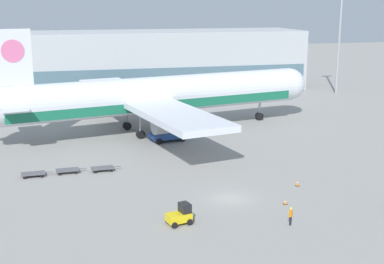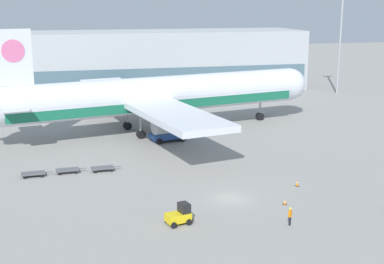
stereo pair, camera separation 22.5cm
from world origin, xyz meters
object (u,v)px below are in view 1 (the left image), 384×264
(ground_crew_near, at_px, (291,215))
(light_mast, at_px, (340,27))
(baggage_dolly_third, at_px, (103,168))
(baggage_dolly_second, at_px, (68,170))
(traffic_cone_near, at_px, (297,183))
(baggage_dolly_lead, at_px, (33,174))
(traffic_cone_far, at_px, (285,202))
(airplane_main, at_px, (152,97))
(scissor_lift_loader, at_px, (167,127))
(baggage_tug_mid, at_px, (180,215))

(ground_crew_near, bearing_deg, light_mast, 16.14)
(light_mast, bearing_deg, baggage_dolly_third, -141.51)
(baggage_dolly_second, distance_m, traffic_cone_near, 28.01)
(baggage_dolly_second, bearing_deg, baggage_dolly_lead, -176.38)
(traffic_cone_near, bearing_deg, traffic_cone_far, -126.57)
(traffic_cone_near, bearing_deg, baggage_dolly_lead, 159.81)
(airplane_main, height_order, ground_crew_near, airplane_main)
(baggage_dolly_second, distance_m, traffic_cone_far, 27.33)
(light_mast, distance_m, baggage_dolly_second, 78.07)
(scissor_lift_loader, relative_size, baggage_dolly_second, 1.53)
(light_mast, xyz_separation_m, baggage_dolly_third, (-57.44, -45.67, -14.85))
(scissor_lift_loader, bearing_deg, airplane_main, 88.10)
(baggage_dolly_second, height_order, ground_crew_near, ground_crew_near)
(baggage_tug_mid, relative_size, baggage_dolly_lead, 0.73)
(scissor_lift_loader, relative_size, baggage_dolly_third, 1.53)
(light_mast, relative_size, baggage_dolly_third, 7.16)
(light_mast, bearing_deg, ground_crew_near, -121.85)
(baggage_tug_mid, bearing_deg, light_mast, 37.09)
(traffic_cone_near, bearing_deg, baggage_dolly_second, 156.07)
(scissor_lift_loader, bearing_deg, baggage_dolly_third, -142.05)
(baggage_dolly_lead, xyz_separation_m, ground_crew_near, (24.26, -21.01, 0.68))
(baggage_dolly_second, bearing_deg, ground_crew_near, -49.35)
(airplane_main, height_order, baggage_tug_mid, airplane_main)
(airplane_main, bearing_deg, traffic_cone_near, -81.00)
(baggage_dolly_lead, bearing_deg, traffic_cone_near, -22.78)
(traffic_cone_near, bearing_deg, baggage_dolly_third, 152.46)
(baggage_dolly_second, bearing_deg, traffic_cone_near, -26.52)
(baggage_dolly_third, height_order, traffic_cone_near, traffic_cone_near)
(light_mast, distance_m, baggage_tug_mid, 83.48)
(airplane_main, bearing_deg, ground_crew_near, -93.28)
(baggage_dolly_second, bearing_deg, scissor_lift_loader, 37.23)
(airplane_main, height_order, traffic_cone_far, airplane_main)
(airplane_main, relative_size, baggage_dolly_lead, 15.39)
(baggage_dolly_lead, height_order, traffic_cone_near, traffic_cone_near)
(airplane_main, bearing_deg, light_mast, 17.29)
(airplane_main, distance_m, baggage_tug_mid, 37.97)
(baggage_tug_mid, height_order, baggage_dolly_lead, baggage_tug_mid)
(baggage_tug_mid, distance_m, traffic_cone_near, 17.11)
(baggage_tug_mid, relative_size, baggage_dolly_second, 0.73)
(baggage_dolly_third, xyz_separation_m, ground_crew_near, (15.89, -21.21, 0.68))
(airplane_main, bearing_deg, baggage_tug_mid, -107.94)
(baggage_tug_mid, bearing_deg, airplane_main, 69.90)
(light_mast, relative_size, airplane_main, 0.47)
(light_mast, bearing_deg, scissor_lift_loader, -144.86)
(baggage_tug_mid, height_order, traffic_cone_near, baggage_tug_mid)
(baggage_tug_mid, xyz_separation_m, baggage_dolly_second, (-10.11, 18.58, -0.49))
(baggage_dolly_third, distance_m, traffic_cone_far, 23.87)
(baggage_dolly_second, distance_m, ground_crew_near, 29.46)
(light_mast, relative_size, traffic_cone_far, 48.90)
(airplane_main, relative_size, scissor_lift_loader, 10.05)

